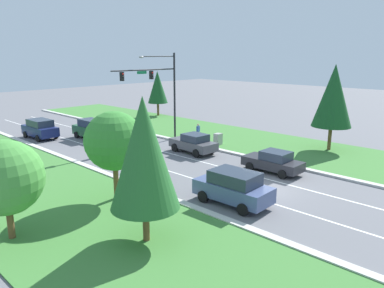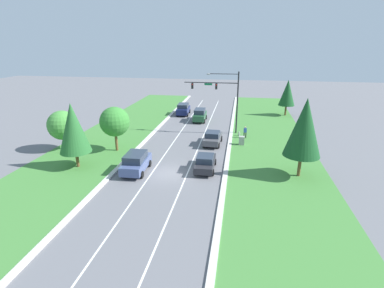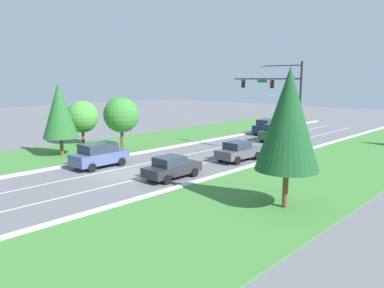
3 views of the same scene
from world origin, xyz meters
name	(u,v)px [view 3 (image 3 of 3)]	position (x,y,z in m)	size (l,w,h in m)	color
ground_plane	(126,174)	(0.00, 0.00, 0.00)	(160.00, 160.00, 0.00)	slate
curb_strip_right	(177,188)	(5.65, 0.00, 0.07)	(0.50, 90.00, 0.15)	beige
curb_strip_left	(86,162)	(-5.65, 0.00, 0.07)	(0.50, 90.00, 0.15)	beige
grass_verge_right	(241,206)	(10.90, 0.00, 0.04)	(10.00, 90.00, 0.08)	#427F38
grass_verge_left	(57,154)	(-10.90, 0.00, 0.04)	(10.00, 90.00, 0.08)	#427F38
lane_stripe_inner_left	(112,170)	(-1.80, 0.00, 0.00)	(0.14, 81.00, 0.01)	white
lane_stripe_inner_right	(141,178)	(1.80, 0.00, 0.00)	(0.14, 81.00, 0.01)	white
traffic_signal_mast	(281,94)	(4.25, 15.32, 5.82)	(7.70, 0.41, 8.83)	black
navy_suv	(267,127)	(-3.50, 25.67, 1.04)	(2.30, 4.61, 2.02)	navy
charcoal_sedan	(172,167)	(3.48, 1.56, 0.83)	(2.08, 4.54, 1.66)	#28282D
forest_suv	(275,132)	(0.13, 21.55, 1.06)	(2.11, 4.65, 2.07)	#235633
slate_blue_suv	(99,155)	(-3.48, -0.06, 1.04)	(2.36, 4.73, 2.02)	#475684
graphite_sedan	(239,151)	(3.45, 9.85, 0.89)	(2.30, 4.66, 1.76)	#4C4C51
utility_cabinet	(277,160)	(7.16, 10.10, 0.59)	(0.70, 0.60, 1.18)	#9E9E99
pedestrian	(300,151)	(7.61, 13.19, 0.94)	(0.42, 0.31, 1.69)	black
fire_hydrant	(295,156)	(6.81, 13.92, 0.34)	(0.34, 0.20, 0.70)	#B7B7BC
conifer_near_right_tree	(288,119)	(12.84, 1.44, 5.05)	(3.52, 3.52, 7.88)	brown
oak_near_left_tree	(82,117)	(-14.37, 4.88, 3.12)	(3.56, 3.56, 4.91)	brown
oak_far_left_tree	(121,115)	(-7.90, 5.49, 3.68)	(3.55, 3.55, 5.47)	brown
conifer_mid_left_tree	(60,110)	(-10.01, 0.04, 4.34)	(3.24, 3.24, 6.95)	brown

